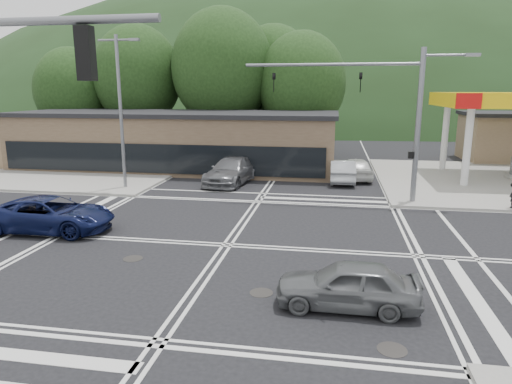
% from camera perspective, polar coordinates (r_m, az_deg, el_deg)
% --- Properties ---
extents(ground, '(120.00, 120.00, 0.00)m').
position_cam_1_polar(ground, '(17.96, -3.64, -6.64)').
color(ground, black).
rests_on(ground, ground).
extents(sidewalk_ne, '(16.00, 16.00, 0.15)m').
position_cam_1_polar(sidewalk_ne, '(33.86, 28.59, 1.15)').
color(sidewalk_ne, gray).
rests_on(sidewalk_ne, ground).
extents(sidewalk_nw, '(16.00, 16.00, 0.15)m').
position_cam_1_polar(sidewalk_nw, '(37.23, -21.07, 2.77)').
color(sidewalk_nw, gray).
rests_on(sidewalk_nw, ground).
extents(commercial_row, '(24.00, 8.00, 4.00)m').
position_cam_1_polar(commercial_row, '(35.78, -9.92, 6.18)').
color(commercial_row, brown).
rests_on(commercial_row, ground).
extents(hill_north, '(252.00, 126.00, 140.00)m').
position_cam_1_polar(hill_north, '(106.72, 7.73, 9.38)').
color(hill_north, '#1C3116').
rests_on(hill_north, ground).
extents(tree_n_a, '(8.00, 8.00, 11.75)m').
position_cam_1_polar(tree_n_a, '(44.31, -14.61, 13.84)').
color(tree_n_a, '#382619').
rests_on(tree_n_a, ground).
extents(tree_n_b, '(9.00, 9.00, 12.98)m').
position_cam_1_polar(tree_n_b, '(41.73, -4.22, 15.20)').
color(tree_n_b, '#382619').
rests_on(tree_n_b, ground).
extents(tree_n_c, '(7.60, 7.60, 10.87)m').
position_cam_1_polar(tree_n_c, '(40.59, 5.71, 13.40)').
color(tree_n_c, '#382619').
rests_on(tree_n_c, ground).
extents(tree_n_d, '(6.80, 6.80, 9.76)m').
position_cam_1_polar(tree_n_d, '(46.19, -21.98, 11.67)').
color(tree_n_d, '#382619').
rests_on(tree_n_d, ground).
extents(tree_n_e, '(8.40, 8.40, 11.98)m').
position_cam_1_polar(tree_n_e, '(44.89, 2.18, 14.21)').
color(tree_n_e, '#382619').
rests_on(tree_n_e, ground).
extents(streetlight_nw, '(2.50, 0.25, 9.00)m').
position_cam_1_polar(streetlight_nw, '(28.36, -16.49, 10.38)').
color(streetlight_nw, slate).
rests_on(streetlight_nw, ground).
extents(signal_mast_ne, '(11.65, 0.30, 8.00)m').
position_cam_1_polar(signal_mast_ne, '(24.87, 16.88, 10.16)').
color(signal_mast_ne, slate).
rests_on(signal_mast_ne, ground).
extents(car_blue_west, '(5.40, 2.63, 1.48)m').
position_cam_1_polar(car_blue_west, '(21.34, -24.31, -2.57)').
color(car_blue_west, '#0D143B').
rests_on(car_blue_west, ground).
extents(car_grey_center, '(3.95, 1.60, 1.34)m').
position_cam_1_polar(car_grey_center, '(13.09, 11.36, -11.29)').
color(car_grey_center, '#5D6062').
rests_on(car_grey_center, ground).
extents(car_queue_a, '(1.66, 4.49, 1.47)m').
position_cam_1_polar(car_queue_a, '(30.43, 10.73, 2.61)').
color(car_queue_a, '#A2A5A9').
rests_on(car_queue_a, ground).
extents(car_queue_b, '(2.30, 4.50, 1.47)m').
position_cam_1_polar(car_queue_b, '(31.58, 12.40, 2.90)').
color(car_queue_b, silver).
rests_on(car_queue_b, ground).
extents(car_northbound, '(3.14, 5.95, 1.64)m').
position_cam_1_polar(car_northbound, '(29.48, -3.05, 2.67)').
color(car_northbound, slate).
rests_on(car_northbound, ground).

